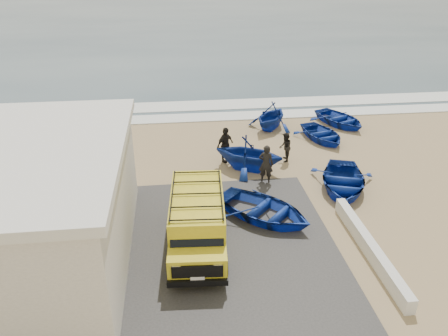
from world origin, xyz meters
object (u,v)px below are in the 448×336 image
boat_far_right (340,119)px  fisherman_front (266,164)px  boat_near_right (343,181)px  fisherman_back (225,145)px  boat_mid_left (249,153)px  boat_far_left (271,116)px  boat_mid_right (322,134)px  fisherman_middle (285,147)px  parapet (370,247)px  van (197,220)px  boat_near_left (264,210)px  building (0,209)px

boat_far_right → fisherman_front: (-6.13, -6.90, 0.55)m
boat_near_right → fisherman_back: size_ratio=2.20×
boat_mid_left → boat_far_left: bearing=3.9°
boat_far_left → fisherman_front: size_ratio=1.69×
boat_far_left → boat_far_right: 4.45m
fisherman_front → boat_mid_right: bearing=-110.1°
fisherman_back → fisherman_middle: bearing=-44.4°
boat_far_right → fisherman_back: bearing=-172.3°
boat_mid_left → fisherman_back: size_ratio=1.82×
boat_mid_left → boat_far_right: 8.70m
boat_near_right → fisherman_back: (-4.94, 3.56, 0.51)m
boat_far_right → fisherman_back: 8.94m
parapet → boat_mid_left: (-3.17, 7.20, 0.62)m
boat_mid_left → fisherman_front: (0.58, -1.38, 0.04)m
parapet → boat_near_right: 4.76m
parapet → van: 6.23m
boat_near_left → van: bearing=162.0°
boat_near_right → boat_mid_right: (0.92, 5.74, -0.06)m
building → fisherman_middle: bearing=31.5°
fisherman_middle → fisherman_back: bearing=-82.2°
boat_mid_right → boat_far_right: boat_far_right is taller
boat_near_left → boat_near_right: size_ratio=1.01×
boat_far_left → fisherman_back: bearing=-91.5°
building → van: (6.45, 0.22, -1.04)m
fisherman_middle → boat_far_left: bearing=-169.7°
building → fisherman_middle: building is taller
building → boat_far_left: 16.45m
boat_far_right → fisherman_front: 9.24m
building → boat_far_left: building is taller
building → boat_near_left: building is taller
parapet → van: (-6.05, 1.22, 0.85)m
boat_mid_right → boat_far_left: size_ratio=1.10×
boat_near_left → boat_mid_right: 9.19m
building → boat_far_right: building is taller
fisherman_front → fisherman_back: bearing=-34.1°
boat_near_left → boat_mid_left: size_ratio=1.22×
boat_mid_right → boat_far_left: (-2.55, 2.13, 0.47)m
boat_mid_right → fisherman_back: bearing=-173.3°
fisherman_middle → fisherman_back: size_ratio=0.82×
building → boat_near_right: size_ratio=2.30×
fisherman_middle → boat_far_right: bearing=149.0°
boat_near_left → boat_far_right: 12.12m
van → boat_near_right: bearing=30.9°
boat_near_right → fisherman_middle: 3.77m
boat_mid_right → fisherman_back: 6.28m
boat_near_left → building: bearing=144.0°
boat_mid_left → fisherman_back: 1.48m
boat_mid_left → van: bearing=-178.8°
boat_near_left → fisherman_middle: bearing=21.0°
boat_near_right → fisherman_front: 3.55m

